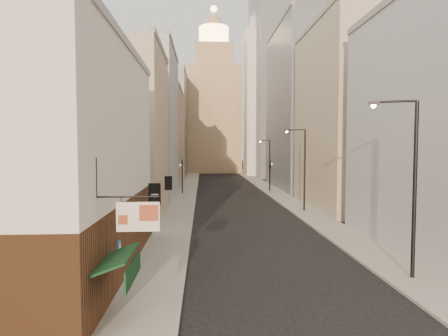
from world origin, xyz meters
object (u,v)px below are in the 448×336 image
(streetlamp_near, at_px, (410,178))
(traffic_light_right, at_px, (270,167))
(white_tower, at_px, (262,97))
(clock_tower, at_px, (214,107))
(streetlamp_mid, at_px, (303,165))
(streetlamp_far, at_px, (269,162))
(traffic_light_left, at_px, (182,169))

(streetlamp_near, xyz_separation_m, traffic_light_right, (-0.32, 37.18, -1.38))
(white_tower, relative_size, streetlamp_near, 4.57)
(clock_tower, relative_size, streetlamp_mid, 5.22)
(white_tower, distance_m, streetlamp_far, 34.60)
(streetlamp_near, distance_m, traffic_light_right, 37.20)
(streetlamp_far, bearing_deg, traffic_light_right, -117.55)
(clock_tower, relative_size, traffic_light_right, 8.98)
(traffic_light_left, distance_m, traffic_light_right, 13.12)
(streetlamp_near, relative_size, streetlamp_far, 1.16)
(streetlamp_far, bearing_deg, streetlamp_near, -112.97)
(clock_tower, height_order, traffic_light_left, clock_tower)
(white_tower, xyz_separation_m, streetlamp_mid, (-3.73, -50.64, -13.69))
(white_tower, xyz_separation_m, traffic_light_left, (-17.04, -35.44, -15.03))
(clock_tower, bearing_deg, traffic_light_left, -96.97)
(streetlamp_near, relative_size, traffic_light_left, 1.82)
(white_tower, xyz_separation_m, streetlamp_far, (-3.88, -31.35, -14.13))
(streetlamp_far, bearing_deg, streetlamp_mid, -112.76)
(white_tower, relative_size, streetlamp_mid, 4.83)
(streetlamp_near, bearing_deg, traffic_light_right, 112.16)
(streetlamp_mid, distance_m, traffic_light_right, 17.06)
(clock_tower, xyz_separation_m, traffic_light_left, (-6.04, -49.44, -14.06))
(streetlamp_mid, relative_size, traffic_light_left, 1.72)
(streetlamp_far, height_order, traffic_light_right, streetlamp_far)
(clock_tower, xyz_separation_m, traffic_light_right, (6.95, -47.61, -13.82))
(clock_tower, xyz_separation_m, streetlamp_near, (7.28, -84.79, -12.44))
(streetlamp_far, xyz_separation_m, traffic_light_right, (-0.17, -2.26, -0.66))
(streetlamp_far, bearing_deg, clock_tower, 75.74)
(clock_tower, distance_m, white_tower, 17.83)
(streetlamp_mid, xyz_separation_m, traffic_light_right, (-0.31, 17.02, -1.10))
(streetlamp_mid, bearing_deg, streetlamp_near, -67.92)
(white_tower, distance_m, streetlamp_near, 72.14)
(clock_tower, bearing_deg, white_tower, -51.84)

